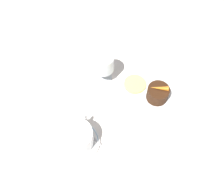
{
  "coord_description": "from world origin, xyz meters",
  "views": [
    {
      "loc": [
        -0.46,
        -0.05,
        0.77
      ],
      "look_at": [
        -0.05,
        0.09,
        0.04
      ],
      "focal_mm": 42.0,
      "sensor_mm": 36.0,
      "label": 1
    }
  ],
  "objects_px": {
    "wine_glass": "(104,64)",
    "fork": "(125,141)",
    "dessert_cake": "(158,93)",
    "coffee_cup": "(77,137)",
    "dinner_plate": "(151,96)"
  },
  "relations": [
    {
      "from": "dinner_plate",
      "to": "dessert_cake",
      "type": "distance_m",
      "value": 0.04
    },
    {
      "from": "fork",
      "to": "dessert_cake",
      "type": "relative_size",
      "value": 2.58
    },
    {
      "from": "dinner_plate",
      "to": "dessert_cake",
      "type": "relative_size",
      "value": 3.33
    },
    {
      "from": "dinner_plate",
      "to": "fork",
      "type": "height_order",
      "value": "dinner_plate"
    },
    {
      "from": "fork",
      "to": "coffee_cup",
      "type": "bearing_deg",
      "value": 110.42
    },
    {
      "from": "coffee_cup",
      "to": "wine_glass",
      "type": "distance_m",
      "value": 0.26
    },
    {
      "from": "wine_glass",
      "to": "coffee_cup",
      "type": "bearing_deg",
      "value": -178.2
    },
    {
      "from": "coffee_cup",
      "to": "dessert_cake",
      "type": "distance_m",
      "value": 0.3
    },
    {
      "from": "dinner_plate",
      "to": "fork",
      "type": "bearing_deg",
      "value": 168.68
    },
    {
      "from": "wine_glass",
      "to": "dinner_plate",
      "type": "bearing_deg",
      "value": -97.97
    },
    {
      "from": "dessert_cake",
      "to": "dinner_plate",
      "type": "bearing_deg",
      "value": 81.53
    },
    {
      "from": "coffee_cup",
      "to": "fork",
      "type": "distance_m",
      "value": 0.15
    },
    {
      "from": "wine_glass",
      "to": "fork",
      "type": "distance_m",
      "value": 0.26
    },
    {
      "from": "coffee_cup",
      "to": "fork",
      "type": "relative_size",
      "value": 0.67
    },
    {
      "from": "wine_glass",
      "to": "dessert_cake",
      "type": "bearing_deg",
      "value": -98.01
    }
  ]
}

